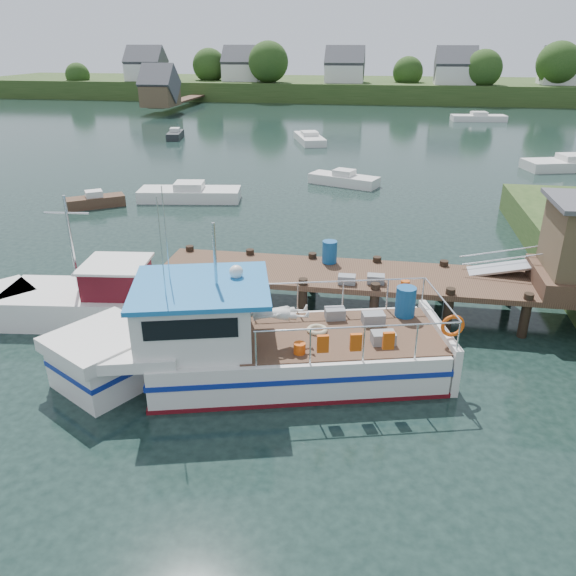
% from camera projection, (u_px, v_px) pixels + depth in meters
% --- Properties ---
extents(ground_plane, '(160.00, 160.00, 0.00)m').
position_uv_depth(ground_plane, '(321.00, 305.00, 21.25)').
color(ground_plane, black).
extents(far_shore, '(140.00, 42.55, 9.22)m').
position_uv_depth(far_shore, '(376.00, 86.00, 94.65)').
color(far_shore, '#32481D').
rests_on(far_shore, ground).
extents(dock, '(16.60, 3.00, 4.78)m').
position_uv_depth(dock, '(509.00, 260.00, 19.37)').
color(dock, '#4C3324').
rests_on(dock, ground).
extents(lobster_boat, '(11.83, 5.94, 5.71)m').
position_uv_depth(lobster_boat, '(248.00, 346.00, 16.36)').
color(lobster_boat, silver).
rests_on(lobster_boat, ground).
extents(work_boat, '(8.65, 3.45, 4.52)m').
position_uv_depth(work_boat, '(94.00, 300.00, 19.99)').
color(work_boat, silver).
rests_on(work_boat, ground).
extents(moored_rowboat, '(3.47, 2.90, 0.99)m').
position_uv_depth(moored_rowboat, '(95.00, 201.00, 33.58)').
color(moored_rowboat, '#4C3324').
rests_on(moored_rowboat, ground).
extents(moored_far, '(6.73, 3.00, 1.11)m').
position_uv_depth(moored_far, '(479.00, 118.00, 69.13)').
color(moored_far, silver).
rests_on(moored_far, ground).
extents(moored_a, '(6.46, 3.01, 1.14)m').
position_uv_depth(moored_a, '(190.00, 194.00, 34.97)').
color(moored_a, silver).
rests_on(moored_a, ground).
extents(moored_b, '(5.03, 3.23, 1.05)m').
position_uv_depth(moored_b, '(344.00, 179.00, 38.70)').
color(moored_b, silver).
rests_on(moored_b, ground).
extents(moored_c, '(7.77, 4.44, 1.16)m').
position_uv_depth(moored_c, '(572.00, 164.00, 43.28)').
color(moored_c, silver).
rests_on(moored_c, ground).
extents(moored_d, '(3.98, 6.55, 1.05)m').
position_uv_depth(moored_d, '(310.00, 138.00, 54.72)').
color(moored_d, silver).
rests_on(moored_d, ground).
extents(moored_e, '(1.99, 3.95, 1.04)m').
position_uv_depth(moored_e, '(175.00, 134.00, 56.95)').
color(moored_e, black).
rests_on(moored_e, ground).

